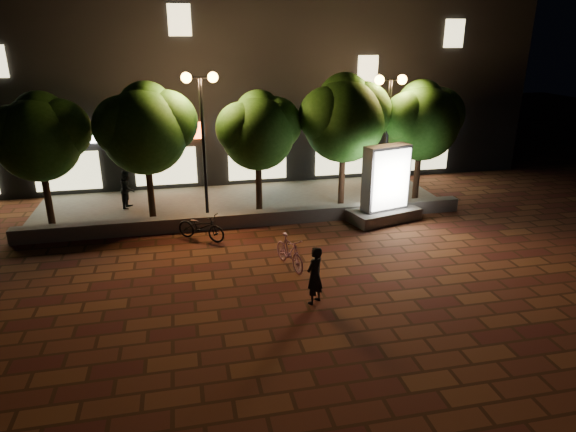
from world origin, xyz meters
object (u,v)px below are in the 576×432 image
object	(u,v)px
scooter_parked	(201,227)
tree_right	(345,116)
scooter_pink	(290,252)
ad_kiosk	(385,191)
tree_far_left	(39,134)
tree_left	(146,126)
tree_far_right	(422,118)
street_lamp_right	(389,107)
tree_mid	(259,128)
rider	(315,275)
pedestrian	(128,189)
street_lamp_left	(201,109)

from	to	relation	value
scooter_parked	tree_right	bearing A→B (deg)	-31.79
tree_right	scooter_pink	bearing A→B (deg)	-122.46
ad_kiosk	scooter_parked	bearing A→B (deg)	-175.71
tree_right	scooter_parked	size ratio (longest dim) A/B	2.89
scooter_pink	tree_far_left	bearing A→B (deg)	130.52
tree_left	scooter_parked	size ratio (longest dim) A/B	2.79
tree_far_right	street_lamp_right	world-z (taller)	street_lamp_right
tree_far_left	tree_far_right	distance (m)	14.00
tree_mid	scooter_pink	bearing A→B (deg)	-89.53
tree_mid	ad_kiosk	world-z (taller)	tree_mid
rider	pedestrian	bearing A→B (deg)	-97.55
tree_right	rider	bearing A→B (deg)	-112.98
tree_right	tree_far_right	distance (m)	3.20
tree_right	street_lamp_left	world-z (taller)	street_lamp_left
tree_mid	street_lamp_left	xyz separation A→B (m)	(-2.05, -0.26, 0.81)
tree_far_left	tree_right	xyz separation A→B (m)	(10.80, 0.00, 0.27)
street_lamp_left	tree_far_left	bearing A→B (deg)	177.24
pedestrian	tree_left	bearing A→B (deg)	-127.61
tree_right	pedestrian	bearing A→B (deg)	171.36
tree_right	ad_kiosk	size ratio (longest dim) A/B	1.79
tree_far_left	scooter_pink	bearing A→B (deg)	-34.23
tree_far_left	tree_far_right	bearing A→B (deg)	0.00
tree_mid	tree_right	world-z (taller)	tree_right
tree_far_left	scooter_pink	xyz separation A→B (m)	(7.54, -5.13, -2.80)
ad_kiosk	scooter_pink	world-z (taller)	ad_kiosk
tree_right	street_lamp_right	xyz separation A→B (m)	(1.64, -0.26, 0.33)
street_lamp_left	scooter_pink	xyz separation A→B (m)	(2.09, -4.87, -3.54)
tree_far_left	tree_left	distance (m)	3.51
tree_far_left	rider	world-z (taller)	tree_far_left
tree_mid	street_lamp_right	bearing A→B (deg)	-3.04
tree_mid	street_lamp_left	distance (m)	2.22
tree_left	tree_far_right	distance (m)	10.50
tree_left	street_lamp_left	distance (m)	2.05
street_lamp_right	scooter_parked	world-z (taller)	street_lamp_right
tree_far_left	rider	xyz separation A→B (m)	(7.72, -7.28, -2.52)
street_lamp_right	street_lamp_left	bearing A→B (deg)	180.00
scooter_pink	rider	bearing A→B (deg)	-100.50
tree_left	scooter_parked	xyz separation A→B (m)	(1.61, -2.46, -2.98)
tree_far_left	tree_right	bearing A→B (deg)	0.00
street_lamp_right	pedestrian	world-z (taller)	street_lamp_right
rider	scooter_parked	bearing A→B (deg)	-100.49
ad_kiosk	scooter_pink	bearing A→B (deg)	-143.24
street_lamp_left	ad_kiosk	size ratio (longest dim) A/B	1.83
tree_far_left	tree_mid	size ratio (longest dim) A/B	1.03
scooter_parked	pedestrian	distance (m)	4.55
tree_mid	tree_right	size ratio (longest dim) A/B	0.89
tree_right	street_lamp_right	world-z (taller)	tree_right
tree_far_right	street_lamp_left	xyz separation A→B (m)	(-8.55, -0.26, 0.66)
tree_mid	tree_far_right	size ratio (longest dim) A/B	0.95
rider	street_lamp_left	bearing A→B (deg)	-110.95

